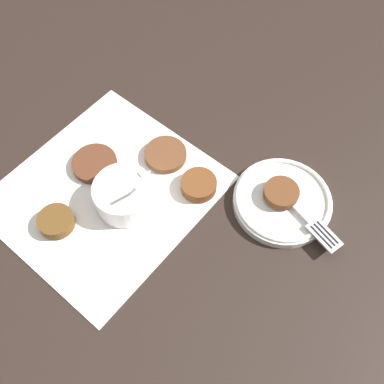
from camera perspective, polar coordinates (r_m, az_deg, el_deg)
ground_plane at (r=0.82m, az=-10.85°, el=-0.08°), size 4.00×4.00×0.00m
napkin at (r=0.82m, az=-11.11°, el=0.12°), size 0.41×0.39×0.00m
sauce_bowl at (r=0.78m, az=-8.57°, el=-0.47°), size 0.11×0.10×0.10m
fritter_0 at (r=0.80m, az=-16.98°, el=-3.43°), size 0.06×0.06×0.02m
fritter_1 at (r=0.85m, az=-12.26°, el=3.56°), size 0.08×0.08×0.01m
fritter_2 at (r=0.80m, az=0.86°, el=0.91°), size 0.06×0.06×0.02m
fritter_3 at (r=0.84m, az=-3.38°, el=4.78°), size 0.08×0.08×0.01m
serving_plate at (r=0.80m, az=11.39°, el=-1.09°), size 0.17×0.17×0.02m
fritter_on_plate at (r=0.79m, az=11.27°, el=-0.08°), size 0.06×0.06×0.02m
fork at (r=0.78m, az=14.83°, el=-3.60°), size 0.03×0.16×0.00m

